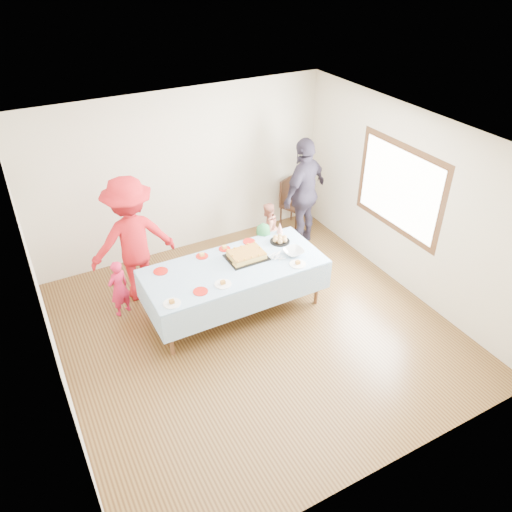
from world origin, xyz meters
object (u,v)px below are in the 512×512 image
at_px(dining_chair, 291,200).
at_px(birthday_cake, 246,255).
at_px(party_table, 234,269).
at_px(adult_left, 132,240).

bearing_deg(dining_chair, birthday_cake, -159.48).
relative_size(party_table, dining_chair, 2.74).
relative_size(birthday_cake, adult_left, 0.29).
xyz_separation_m(party_table, birthday_cake, (0.24, 0.09, 0.10)).
bearing_deg(party_table, dining_chair, 41.20).
distance_m(party_table, adult_left, 1.53).
bearing_deg(party_table, birthday_cake, 20.96).
bearing_deg(birthday_cake, party_table, -159.04).
bearing_deg(birthday_cake, dining_chair, 43.29).
height_order(dining_chair, adult_left, adult_left).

